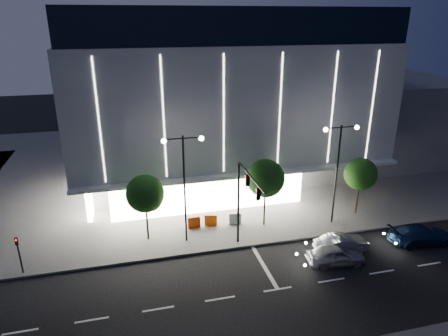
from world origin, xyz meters
TOP-DOWN VIEW (x-y plane):
  - ground at (0.00, 0.00)m, footprint 160.00×160.00m
  - sidewalk_museum at (5.00, 24.00)m, footprint 70.00×40.00m
  - museum at (2.98, 22.31)m, footprint 30.00×25.80m
  - annex_building at (26.00, 24.00)m, footprint 16.00×20.00m
  - traffic_mast at (1.00, 3.34)m, footprint 0.33×5.89m
  - street_lamp_west at (-3.00, 6.00)m, footprint 3.16×0.36m
  - street_lamp_east at (10.00, 6.00)m, footprint 3.16×0.36m
  - ped_signal_far at (-15.00, 4.50)m, footprint 0.22×0.24m
  - tree_left at (-5.97, 7.02)m, footprint 3.02×3.02m
  - tree_mid at (4.03, 7.02)m, footprint 3.25×3.25m
  - tree_right at (13.03, 7.02)m, footprint 2.91×2.91m
  - car_lead at (7.24, 0.31)m, footprint 4.45×2.14m
  - car_second at (8.50, 1.65)m, footprint 4.32×1.61m
  - car_third at (15.36, 1.28)m, footprint 5.36×2.52m
  - barrier_a at (-2.03, 7.99)m, footprint 1.11×0.31m
  - barrier_c at (-0.53, 8.02)m, footprint 1.13×0.52m
  - barrier_d at (1.59, 7.80)m, footprint 1.11×0.32m

SIDE VIEW (x-z plane):
  - ground at x=0.00m, z-range 0.00..0.00m
  - sidewalk_museum at x=5.00m, z-range 0.00..0.15m
  - barrier_a at x=-2.03m, z-range 0.15..1.15m
  - barrier_c at x=-0.53m, z-range 0.15..1.15m
  - barrier_d at x=1.59m, z-range 0.15..1.15m
  - car_second at x=8.50m, z-range 0.00..1.41m
  - car_lead at x=7.24m, z-range 0.00..1.47m
  - car_third at x=15.36m, z-range 0.00..1.51m
  - ped_signal_far at x=-15.00m, z-range 0.39..3.39m
  - tree_right at x=13.03m, z-range 1.13..6.64m
  - tree_left at x=-5.97m, z-range 1.17..6.90m
  - tree_mid at x=4.03m, z-range 1.26..7.41m
  - annex_building at x=26.00m, z-range 0.00..10.00m
  - traffic_mast at x=1.00m, z-range 1.49..8.56m
  - street_lamp_west at x=-3.00m, z-range 1.46..10.46m
  - street_lamp_east at x=10.00m, z-range 1.46..10.46m
  - museum at x=2.98m, z-range 0.27..18.27m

